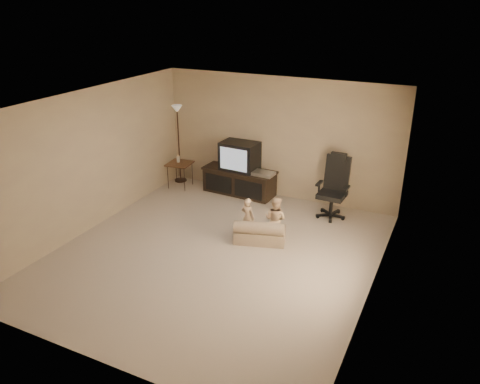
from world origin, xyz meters
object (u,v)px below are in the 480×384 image
object	(u,v)px
office_chair	(333,195)
floor_lamp	(178,127)
child_sofa	(260,233)
tv_stand	(240,172)
side_table	(179,164)
toddler_right	(275,219)
toddler_left	(248,217)

from	to	relation	value
office_chair	floor_lamp	size ratio (longest dim) A/B	0.70
office_chair	child_sofa	size ratio (longest dim) A/B	1.27
floor_lamp	child_sofa	xyz separation A→B (m)	(2.78, -1.86, -1.10)
office_chair	floor_lamp	world-z (taller)	floor_lamp
tv_stand	office_chair	distance (m)	2.10
office_chair	side_table	bearing A→B (deg)	-177.52
office_chair	side_table	world-z (taller)	office_chair
floor_lamp	toddler_right	distance (m)	3.55
tv_stand	toddler_left	world-z (taller)	tv_stand
side_table	floor_lamp	xyz separation A→B (m)	(-0.18, 0.29, 0.74)
toddler_left	side_table	bearing A→B (deg)	-23.07
side_table	child_sofa	size ratio (longest dim) A/B	0.77
floor_lamp	toddler_left	world-z (taller)	floor_lamp
side_table	toddler_left	world-z (taller)	side_table
tv_stand	toddler_left	bearing A→B (deg)	-56.88
toddler_left	office_chair	bearing A→B (deg)	-119.01
tv_stand	toddler_right	xyz separation A→B (m)	(1.46, -1.64, -0.06)
office_chair	toddler_left	world-z (taller)	office_chair
floor_lamp	toddler_left	distance (m)	3.18
office_chair	floor_lamp	xyz separation A→B (m)	(-3.63, 0.30, 0.83)
office_chair	tv_stand	bearing A→B (deg)	176.12
tv_stand	child_sofa	bearing A→B (deg)	-52.07
side_table	child_sofa	bearing A→B (deg)	-31.08
floor_lamp	toddler_left	xyz separation A→B (m)	(2.50, -1.74, -0.92)
side_table	toddler_left	bearing A→B (deg)	-31.99
tv_stand	side_table	size ratio (longest dim) A/B	2.15
office_chair	floor_lamp	distance (m)	3.73
toddler_left	toddler_right	size ratio (longest dim) A/B	0.88
office_chair	child_sofa	world-z (taller)	office_chair
tv_stand	toddler_left	xyz separation A→B (m)	(0.97, -1.68, -0.11)
child_sofa	toddler_left	size ratio (longest dim) A/B	1.34
tv_stand	toddler_right	size ratio (longest dim) A/B	1.96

